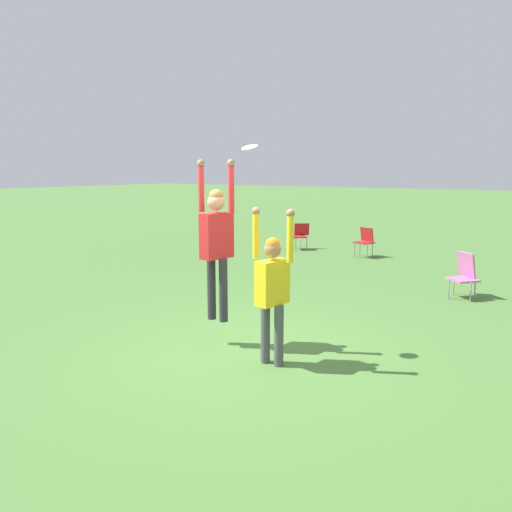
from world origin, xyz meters
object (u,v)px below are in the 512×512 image
(camping_chair_1, at_px, (300,234))
(camping_chair_0, at_px, (365,239))
(frisbee, at_px, (250,147))
(camping_chair_2, at_px, (464,273))
(person_defending, at_px, (272,284))
(person_jumping, at_px, (217,236))

(camping_chair_1, bearing_deg, camping_chair_0, 137.25)
(frisbee, bearing_deg, camping_chair_2, 69.06)
(camping_chair_1, height_order, camping_chair_2, camping_chair_2)
(frisbee, xyz_separation_m, camping_chair_2, (1.80, 4.70, -2.25))
(camping_chair_2, bearing_deg, camping_chair_0, -4.33)
(camping_chair_2, bearing_deg, frisbee, 108.92)
(person_defending, relative_size, camping_chair_0, 2.41)
(person_defending, distance_m, camping_chair_1, 9.46)
(frisbee, bearing_deg, person_jumping, -168.99)
(person_jumping, distance_m, camping_chair_2, 5.42)
(person_defending, height_order, camping_chair_2, person_defending)
(camping_chair_0, distance_m, camping_chair_2, 4.66)
(person_jumping, xyz_separation_m, camping_chair_2, (2.29, 4.79, -1.07))
(person_jumping, height_order, person_defending, person_jumping)
(person_defending, distance_m, frisbee, 1.79)
(person_jumping, bearing_deg, camping_chair_0, 17.30)
(person_jumping, bearing_deg, camping_chair_2, -15.66)
(frisbee, xyz_separation_m, camping_chair_1, (-3.77, 8.13, -2.26))
(camping_chair_1, bearing_deg, camping_chair_2, 110.45)
(person_defending, bearing_deg, frisbee, -107.33)
(camping_chair_0, xyz_separation_m, camping_chair_1, (-2.23, 0.19, -0.02))
(person_jumping, height_order, camping_chair_0, person_jumping)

